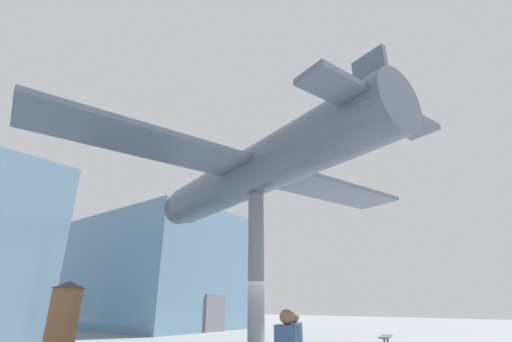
{
  "coord_description": "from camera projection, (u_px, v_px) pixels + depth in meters",
  "views": [
    {
      "loc": [
        -10.29,
        -7.94,
        1.78
      ],
      "look_at": [
        0.0,
        0.0,
        6.8
      ],
      "focal_mm": 24.0,
      "sensor_mm": 36.0,
      "label": 1
    }
  ],
  "objects": [
    {
      "name": "support_pylon_central",
      "position": [
        256.0,
        270.0,
        12.53
      ],
      "size": [
        0.6,
        0.6,
        5.8
      ],
      "color": "slate",
      "rests_on": "ground_plane"
    },
    {
      "name": "plaza_bench",
      "position": [
        386.0,
        338.0,
        14.14
      ],
      "size": [
        1.62,
        0.73,
        0.5
      ],
      "rotation": [
        0.0,
        0.0,
        0.22
      ],
      "color": "#4C4C51",
      "rests_on": "ground_plane"
    },
    {
      "name": "info_kiosk",
      "position": [
        62.0,
        323.0,
        9.85
      ],
      "size": [
        0.96,
        0.96,
        2.39
      ],
      "color": "brown",
      "rests_on": "ground_plane"
    },
    {
      "name": "glass_pavilion_right",
      "position": [
        148.0,
        273.0,
        28.23
      ],
      "size": [
        9.48,
        15.64,
        8.81
      ],
      "color": "#60849E",
      "rests_on": "ground_plane"
    },
    {
      "name": "suspended_airplane",
      "position": [
        252.0,
        173.0,
        14.13
      ],
      "size": [
        16.55,
        14.45,
        2.96
      ],
      "rotation": [
        0.0,
        0.0,
        -0.28
      ],
      "color": "#4C5666",
      "rests_on": "support_pylon_central"
    }
  ]
}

